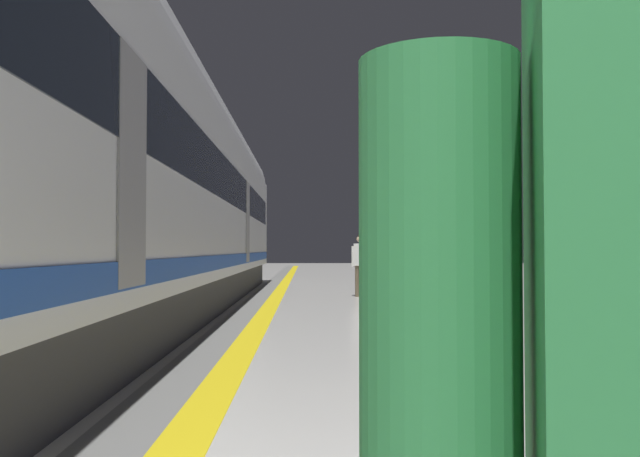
# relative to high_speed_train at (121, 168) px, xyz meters

# --- Properties ---
(safety_line_strip) EXTENTS (0.36, 80.00, 0.01)m
(safety_line_strip) POSITION_rel_high_speed_train_xyz_m (2.16, -0.44, -2.50)
(safety_line_strip) COLOR yellow
(safety_line_strip) RESTS_ON ground
(tactile_edge_band) EXTENTS (0.67, 80.00, 0.01)m
(tactile_edge_band) POSITION_rel_high_speed_train_xyz_m (1.81, -0.44, -2.50)
(tactile_edge_band) COLOR slate
(tactile_edge_band) RESTS_ON ground
(high_speed_train) EXTENTS (2.94, 33.13, 4.97)m
(high_speed_train) POSITION_rel_high_speed_train_xyz_m (0.00, 0.00, 0.00)
(high_speed_train) COLOR #38383D
(high_speed_train) RESTS_ON ground
(passenger_near) EXTENTS (0.54, 0.35, 1.72)m
(passenger_near) POSITION_rel_high_speed_train_xyz_m (4.44, -4.72, -1.48)
(passenger_near) COLOR black
(passenger_near) RESTS_ON ground
(suitcase_near) EXTENTS (0.40, 0.28, 1.04)m
(suitcase_near) POSITION_rel_high_speed_train_xyz_m (4.12, -4.83, -2.15)
(suitcase_near) COLOR #9E9EA3
(suitcase_near) RESTS_ON ground
(passenger_mid) EXTENTS (0.47, 0.30, 1.61)m
(passenger_mid) POSITION_rel_high_speed_train_xyz_m (4.33, 6.72, -1.57)
(passenger_mid) COLOR brown
(passenger_mid) RESTS_ON ground
(suitcase_mid) EXTENTS (0.43, 0.32, 1.05)m
(suitcase_mid) POSITION_rel_high_speed_train_xyz_m (4.66, 6.38, -2.15)
(suitcase_mid) COLOR black
(suitcase_mid) RESTS_ON ground
(passenger_far) EXTENTS (0.52, 0.39, 1.72)m
(passenger_far) POSITION_rel_high_speed_train_xyz_m (4.98, 11.12, -1.49)
(passenger_far) COLOR #383842
(passenger_far) RESTS_ON ground
(duffel_bag_far) EXTENTS (0.44, 0.26, 0.36)m
(duffel_bag_far) POSITION_rel_high_speed_train_xyz_m (5.30, 10.84, -2.35)
(duffel_bag_far) COLOR black
(duffel_bag_far) RESTS_ON ground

